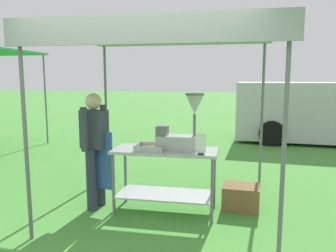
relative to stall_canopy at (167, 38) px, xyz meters
name	(u,v)px	position (x,y,z in m)	size (l,w,h in m)	color
ground_plane	(196,143)	(-0.11, 4.82, -2.32)	(70.00, 70.00, 0.00)	#478E38
stall_canopy	(167,38)	(0.00, 0.00, 0.00)	(2.89, 2.57, 2.41)	slate
donut_cart	(165,167)	(0.00, -0.10, -1.69)	(1.39, 0.60, 0.87)	#B7B7BC
donut_tray	(152,148)	(-0.17, -0.15, -1.43)	(0.38, 0.33, 0.07)	#B7B7BC
donut_fryer	(182,129)	(0.21, -0.03, -1.19)	(0.62, 0.28, 0.74)	#B7B7BC
menu_sign	(201,145)	(0.49, -0.30, -1.34)	(0.13, 0.05, 0.26)	black
vendor	(95,145)	(-0.98, -0.12, -1.42)	(0.47, 0.54, 1.61)	#2D3347
supply_crate	(241,197)	(1.02, 0.21, -2.16)	(0.53, 0.43, 0.33)	brown
van_silver	(331,112)	(3.62, 5.65, -1.45)	(5.26, 2.42, 1.69)	#BCBCC1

